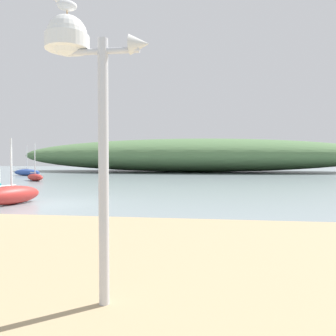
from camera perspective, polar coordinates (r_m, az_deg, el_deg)
ground_plane at (r=14.53m, az=-19.88°, el=-5.94°), size 120.00×120.00×0.00m
distant_hill at (r=46.34m, az=4.35°, el=2.22°), size 49.88×14.73×4.61m
mast_structure at (r=4.12m, az=-15.06°, el=16.45°), size 1.23×0.51×3.38m
seagull_on_radar at (r=4.42m, az=-17.35°, el=25.50°), size 0.30×0.18×0.22m
sailboat_off_point at (r=38.85m, az=-23.28°, el=-0.69°), size 3.33×1.51×3.33m
sailboat_outer_mooring at (r=29.80m, az=-22.08°, el=-1.45°), size 2.49×2.17×3.27m
sailboat_mid_channel at (r=15.06m, az=-25.50°, el=-4.24°), size 1.73×2.80×2.74m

